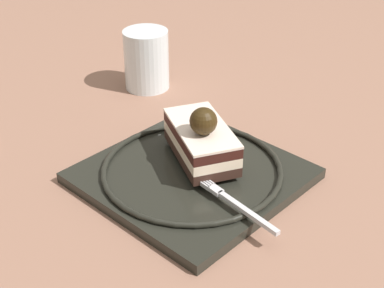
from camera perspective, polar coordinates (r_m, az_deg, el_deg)
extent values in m
plane|color=#916652|center=(0.66, 3.30, -3.45)|extent=(2.40, 2.40, 0.00)
cube|color=black|center=(0.66, 0.00, -3.19)|extent=(0.25, 0.25, 0.01)
torus|color=black|center=(0.65, 0.00, -2.50)|extent=(0.24, 0.24, 0.01)
cube|color=#38211A|center=(0.66, 0.73, -0.93)|extent=(0.12, 0.11, 0.01)
cube|color=#F5E0C1|center=(0.66, 0.74, -0.01)|extent=(0.12, 0.11, 0.01)
cube|color=#391814|center=(0.65, 0.75, 0.92)|extent=(0.12, 0.11, 0.01)
cube|color=#F5DFCD|center=(0.64, 0.75, 1.51)|extent=(0.12, 0.11, 0.00)
sphere|color=#31230E|center=(0.63, 1.16, 2.31)|extent=(0.03, 0.03, 0.03)
cube|color=silver|center=(0.58, 5.62, -6.86)|extent=(0.08, 0.03, 0.00)
cube|color=silver|center=(0.61, 2.43, -4.69)|extent=(0.02, 0.01, 0.00)
cube|color=silver|center=(0.62, 1.52, -3.65)|extent=(0.02, 0.01, 0.00)
cube|color=silver|center=(0.62, 1.29, -3.76)|extent=(0.02, 0.01, 0.00)
cube|color=silver|center=(0.62, 1.05, -3.87)|extent=(0.02, 0.01, 0.00)
cube|color=silver|center=(0.62, 0.81, -3.99)|extent=(0.02, 0.01, 0.00)
cylinder|color=silver|center=(0.86, -4.61, 8.48)|extent=(0.07, 0.07, 0.09)
cylinder|color=#B7232D|center=(0.87, -4.55, 7.19)|extent=(0.06, 0.06, 0.04)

